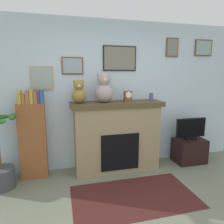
{
  "coord_description": "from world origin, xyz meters",
  "views": [
    {
      "loc": [
        -0.86,
        -1.6,
        1.67
      ],
      "look_at": [
        -0.01,
        1.72,
        1.04
      ],
      "focal_mm": 32.66,
      "sensor_mm": 36.0,
      "label": 1
    }
  ],
  "objects_px": {
    "mantel_clock": "(128,96)",
    "teddy_bear_tan": "(104,89)",
    "tv_stand": "(189,150)",
    "teddy_bear_grey": "(79,93)",
    "television": "(191,129)",
    "fireplace": "(117,136)",
    "bookshelf": "(33,137)",
    "candle_jar": "(151,97)",
    "potted_plant": "(1,166)"
  },
  "relations": [
    {
      "from": "potted_plant",
      "to": "mantel_clock",
      "type": "relative_size",
      "value": 6.27
    },
    {
      "from": "fireplace",
      "to": "bookshelf",
      "type": "distance_m",
      "value": 1.39
    },
    {
      "from": "bookshelf",
      "to": "potted_plant",
      "type": "bearing_deg",
      "value": -154.59
    },
    {
      "from": "tv_stand",
      "to": "teddy_bear_tan",
      "type": "bearing_deg",
      "value": 178.09
    },
    {
      "from": "bookshelf",
      "to": "potted_plant",
      "type": "relative_size",
      "value": 1.27
    },
    {
      "from": "potted_plant",
      "to": "tv_stand",
      "type": "height_order",
      "value": "potted_plant"
    },
    {
      "from": "fireplace",
      "to": "teddy_bear_grey",
      "type": "distance_m",
      "value": 1.0
    },
    {
      "from": "candle_jar",
      "to": "teddy_bear_grey",
      "type": "bearing_deg",
      "value": -179.98
    },
    {
      "from": "candle_jar",
      "to": "mantel_clock",
      "type": "relative_size",
      "value": 0.76
    },
    {
      "from": "fireplace",
      "to": "television",
      "type": "height_order",
      "value": "fireplace"
    },
    {
      "from": "tv_stand",
      "to": "candle_jar",
      "type": "relative_size",
      "value": 4.15
    },
    {
      "from": "tv_stand",
      "to": "candle_jar",
      "type": "bearing_deg",
      "value": 176.05
    },
    {
      "from": "fireplace",
      "to": "potted_plant",
      "type": "distance_m",
      "value": 1.86
    },
    {
      "from": "fireplace",
      "to": "potted_plant",
      "type": "xyz_separation_m",
      "value": [
        -1.83,
        -0.19,
        -0.27
      ]
    },
    {
      "from": "bookshelf",
      "to": "teddy_bear_tan",
      "type": "xyz_separation_m",
      "value": [
        1.16,
        -0.04,
        0.75
      ]
    },
    {
      "from": "mantel_clock",
      "to": "teddy_bear_tan",
      "type": "bearing_deg",
      "value": 179.89
    },
    {
      "from": "candle_jar",
      "to": "tv_stand",
      "type": "bearing_deg",
      "value": -3.95
    },
    {
      "from": "potted_plant",
      "to": "teddy_bear_tan",
      "type": "xyz_separation_m",
      "value": [
        1.6,
        0.17,
        1.09
      ]
    },
    {
      "from": "potted_plant",
      "to": "mantel_clock",
      "type": "xyz_separation_m",
      "value": [
        2.02,
        0.17,
        0.96
      ]
    },
    {
      "from": "fireplace",
      "to": "teddy_bear_grey",
      "type": "height_order",
      "value": "teddy_bear_grey"
    },
    {
      "from": "mantel_clock",
      "to": "bookshelf",
      "type": "bearing_deg",
      "value": 178.35
    },
    {
      "from": "potted_plant",
      "to": "candle_jar",
      "type": "height_order",
      "value": "candle_jar"
    },
    {
      "from": "fireplace",
      "to": "tv_stand",
      "type": "height_order",
      "value": "fireplace"
    },
    {
      "from": "teddy_bear_grey",
      "to": "television",
      "type": "bearing_deg",
      "value": -1.57
    },
    {
      "from": "bookshelf",
      "to": "teddy_bear_grey",
      "type": "relative_size",
      "value": 3.81
    },
    {
      "from": "bookshelf",
      "to": "candle_jar",
      "type": "bearing_deg",
      "value": -1.25
    },
    {
      "from": "bookshelf",
      "to": "candle_jar",
      "type": "height_order",
      "value": "bookshelf"
    },
    {
      "from": "teddy_bear_grey",
      "to": "bookshelf",
      "type": "bearing_deg",
      "value": 176.6
    },
    {
      "from": "fireplace",
      "to": "candle_jar",
      "type": "distance_m",
      "value": 0.92
    },
    {
      "from": "fireplace",
      "to": "candle_jar",
      "type": "height_order",
      "value": "candle_jar"
    },
    {
      "from": "bookshelf",
      "to": "mantel_clock",
      "type": "xyz_separation_m",
      "value": [
        1.58,
        -0.05,
        0.62
      ]
    },
    {
      "from": "tv_stand",
      "to": "mantel_clock",
      "type": "relative_size",
      "value": 3.15
    },
    {
      "from": "television",
      "to": "teddy_bear_grey",
      "type": "relative_size",
      "value": 1.61
    },
    {
      "from": "fireplace",
      "to": "teddy_bear_grey",
      "type": "xyz_separation_m",
      "value": [
        -0.64,
        -0.02,
        0.77
      ]
    },
    {
      "from": "candle_jar",
      "to": "fireplace",
      "type": "bearing_deg",
      "value": 178.38
    },
    {
      "from": "fireplace",
      "to": "teddy_bear_grey",
      "type": "bearing_deg",
      "value": -178.37
    },
    {
      "from": "potted_plant",
      "to": "teddy_bear_tan",
      "type": "distance_m",
      "value": 1.95
    },
    {
      "from": "candle_jar",
      "to": "teddy_bear_grey",
      "type": "distance_m",
      "value": 1.27
    },
    {
      "from": "television",
      "to": "teddy_bear_tan",
      "type": "bearing_deg",
      "value": 178.04
    },
    {
      "from": "candle_jar",
      "to": "bookshelf",
      "type": "bearing_deg",
      "value": 178.75
    },
    {
      "from": "bookshelf",
      "to": "teddy_bear_tan",
      "type": "bearing_deg",
      "value": -2.2
    },
    {
      "from": "fireplace",
      "to": "bookshelf",
      "type": "xyz_separation_m",
      "value": [
        -1.39,
        0.03,
        0.07
      ]
    },
    {
      "from": "tv_stand",
      "to": "television",
      "type": "distance_m",
      "value": 0.43
    },
    {
      "from": "bookshelf",
      "to": "television",
      "type": "relative_size",
      "value": 2.37
    },
    {
      "from": "potted_plant",
      "to": "mantel_clock",
      "type": "height_order",
      "value": "mantel_clock"
    },
    {
      "from": "bookshelf",
      "to": "teddy_bear_grey",
      "type": "distance_m",
      "value": 1.03
    },
    {
      "from": "bookshelf",
      "to": "mantel_clock",
      "type": "bearing_deg",
      "value": -1.65
    },
    {
      "from": "television",
      "to": "fireplace",
      "type": "bearing_deg",
      "value": 177.0
    },
    {
      "from": "potted_plant",
      "to": "fireplace",
      "type": "bearing_deg",
      "value": 5.78
    },
    {
      "from": "tv_stand",
      "to": "teddy_bear_grey",
      "type": "bearing_deg",
      "value": 178.47
    }
  ]
}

